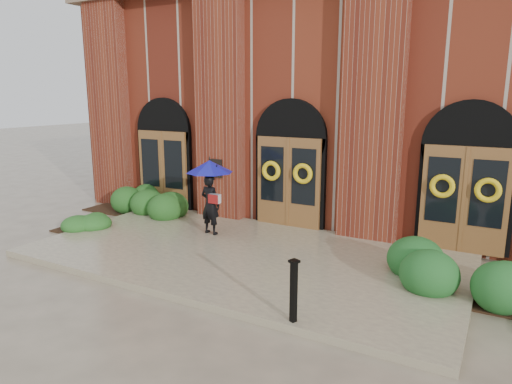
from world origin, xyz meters
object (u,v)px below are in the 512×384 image
Objects in this scene: man_with_umbrella at (210,183)px; hedge_wall_right at (489,276)px; metal_post at (294,290)px; hedge_wall_left at (138,200)px.

hedge_wall_right is (6.68, -0.43, -1.10)m from man_with_umbrella.
metal_post is at bearing -133.22° from hedge_wall_right.
metal_post is at bearing -30.69° from hedge_wall_left.
man_with_umbrella is at bearing 176.31° from hedge_wall_right.
metal_post reaches higher than hedge_wall_left.
man_with_umbrella is 5.23m from metal_post.
man_with_umbrella reaches higher than hedge_wall_right.
metal_post is at bearing 145.03° from man_with_umbrella.
man_with_umbrella is 1.86× the size of metal_post.
man_with_umbrella is 6.78m from hedge_wall_right.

